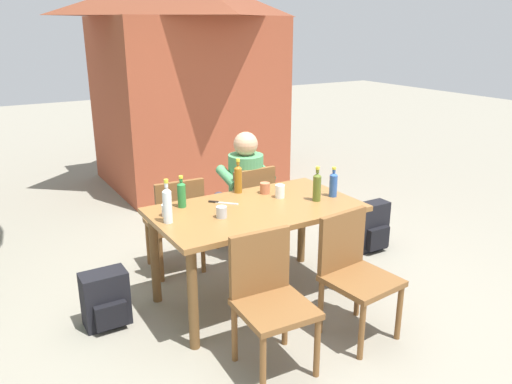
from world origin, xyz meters
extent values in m
plane|color=gray|center=(0.00, 0.00, 0.00)|extent=(24.00, 24.00, 0.00)
cube|color=olive|center=(0.00, 0.00, 0.75)|extent=(1.56, 0.88, 0.04)
cylinder|color=brown|center=(-0.70, -0.36, 0.37)|extent=(0.07, 0.07, 0.73)
cylinder|color=brown|center=(0.70, -0.36, 0.37)|extent=(0.07, 0.07, 0.73)
cylinder|color=brown|center=(-0.70, 0.36, 0.37)|extent=(0.07, 0.07, 0.73)
cylinder|color=brown|center=(0.70, 0.36, 0.37)|extent=(0.07, 0.07, 0.73)
cube|color=brown|center=(0.35, 0.82, 0.43)|extent=(0.45, 0.45, 0.04)
cube|color=brown|center=(0.35, 0.62, 0.66)|extent=(0.42, 0.05, 0.42)
cylinder|color=brown|center=(0.54, 1.01, 0.21)|extent=(0.04, 0.04, 0.41)
cylinder|color=brown|center=(0.16, 1.01, 0.21)|extent=(0.04, 0.04, 0.41)
cylinder|color=brown|center=(0.54, 0.63, 0.21)|extent=(0.04, 0.04, 0.41)
cylinder|color=brown|center=(0.16, 0.63, 0.21)|extent=(0.04, 0.04, 0.41)
cube|color=brown|center=(-0.35, -0.82, 0.43)|extent=(0.46, 0.46, 0.04)
cube|color=brown|center=(-0.34, -0.62, 0.66)|extent=(0.42, 0.06, 0.42)
cylinder|color=brown|center=(-0.55, -1.00, 0.21)|extent=(0.04, 0.04, 0.41)
cylinder|color=brown|center=(-0.17, -1.02, 0.21)|extent=(0.04, 0.04, 0.41)
cylinder|color=brown|center=(-0.53, -0.62, 0.21)|extent=(0.04, 0.04, 0.41)
cylinder|color=brown|center=(-0.15, -0.64, 0.21)|extent=(0.04, 0.04, 0.41)
cube|color=brown|center=(0.35, -0.82, 0.43)|extent=(0.48, 0.48, 0.04)
cube|color=brown|center=(0.33, -0.62, 0.66)|extent=(0.42, 0.08, 0.42)
cylinder|color=brown|center=(0.18, -1.03, 0.21)|extent=(0.04, 0.04, 0.41)
cylinder|color=brown|center=(0.56, -0.99, 0.21)|extent=(0.04, 0.04, 0.41)
cylinder|color=brown|center=(0.14, -0.65, 0.21)|extent=(0.04, 0.04, 0.41)
cylinder|color=brown|center=(0.52, -0.61, 0.21)|extent=(0.04, 0.04, 0.41)
cube|color=brown|center=(-0.35, 0.82, 0.43)|extent=(0.47, 0.47, 0.04)
cube|color=brown|center=(-0.36, 0.62, 0.66)|extent=(0.42, 0.06, 0.42)
cylinder|color=brown|center=(-0.15, 1.00, 0.21)|extent=(0.04, 0.04, 0.41)
cylinder|color=brown|center=(-0.53, 1.02, 0.21)|extent=(0.04, 0.04, 0.41)
cylinder|color=brown|center=(-0.17, 0.62, 0.21)|extent=(0.04, 0.04, 0.41)
cylinder|color=brown|center=(-0.55, 0.64, 0.21)|extent=(0.04, 0.04, 0.41)
cylinder|color=#4C935B|center=(0.35, 0.77, 0.71)|extent=(0.32, 0.32, 0.52)
sphere|color=tan|center=(0.35, 0.77, 1.07)|extent=(0.22, 0.22, 0.22)
cylinder|color=#383847|center=(0.44, 0.97, 0.45)|extent=(0.14, 0.40, 0.14)
cylinder|color=#383847|center=(0.44, 1.17, 0.23)|extent=(0.11, 0.11, 0.45)
cylinder|color=#4C935B|center=(0.54, 0.77, 0.79)|extent=(0.09, 0.31, 0.16)
cylinder|color=#383847|center=(0.26, 0.97, 0.45)|extent=(0.14, 0.40, 0.14)
cylinder|color=#383847|center=(0.26, 1.17, 0.23)|extent=(0.11, 0.11, 0.45)
cylinder|color=#4C935B|center=(0.16, 0.77, 0.79)|extent=(0.09, 0.31, 0.16)
cylinder|color=white|center=(-0.69, 0.04, 0.89)|extent=(0.06, 0.06, 0.23)
cone|color=white|center=(-0.69, 0.04, 1.02)|extent=(0.06, 0.06, 0.03)
cylinder|color=white|center=(-0.69, 0.04, 1.05)|extent=(0.03, 0.03, 0.03)
cylinder|color=yellow|center=(-0.69, 0.04, 1.08)|extent=(0.03, 0.03, 0.03)
cylinder|color=#566623|center=(0.48, -0.12, 0.87)|extent=(0.06, 0.06, 0.20)
cone|color=#566623|center=(0.48, -0.12, 0.99)|extent=(0.06, 0.06, 0.03)
cylinder|color=#566623|center=(0.48, -0.12, 1.02)|extent=(0.03, 0.03, 0.03)
cylinder|color=yellow|center=(0.48, -0.12, 1.04)|extent=(0.03, 0.03, 0.02)
cylinder|color=#287A38|center=(-0.48, 0.29, 0.86)|extent=(0.06, 0.06, 0.18)
cone|color=#287A38|center=(-0.48, 0.29, 0.96)|extent=(0.06, 0.06, 0.02)
cylinder|color=#287A38|center=(-0.48, 0.29, 0.99)|extent=(0.03, 0.03, 0.02)
cylinder|color=yellow|center=(-0.48, 0.29, 1.01)|extent=(0.03, 0.03, 0.02)
cylinder|color=#2D56A3|center=(0.66, -0.10, 0.86)|extent=(0.06, 0.06, 0.18)
cone|color=#2D56A3|center=(0.66, -0.10, 0.96)|extent=(0.06, 0.06, 0.02)
cylinder|color=#2D56A3|center=(0.66, -0.10, 0.99)|extent=(0.03, 0.03, 0.02)
cylinder|color=yellow|center=(0.66, -0.10, 1.01)|extent=(0.03, 0.03, 0.02)
cylinder|color=#996019|center=(0.05, 0.38, 0.88)|extent=(0.06, 0.06, 0.21)
cone|color=#996019|center=(0.05, 0.38, 0.99)|extent=(0.06, 0.06, 0.03)
cylinder|color=#996019|center=(0.05, 0.38, 1.02)|extent=(0.03, 0.03, 0.03)
cylinder|color=yellow|center=(0.05, 0.38, 1.05)|extent=(0.03, 0.03, 0.02)
cylinder|color=#BC6B47|center=(0.23, 0.25, 0.82)|extent=(0.08, 0.08, 0.09)
cylinder|color=white|center=(0.28, 0.09, 0.83)|extent=(0.07, 0.07, 0.11)
cylinder|color=#B2B7BC|center=(-0.32, -0.06, 0.82)|extent=(0.08, 0.08, 0.08)
cylinder|color=silver|center=(-0.65, 0.17, 0.82)|extent=(0.07, 0.07, 0.09)
cube|color=silver|center=(-0.15, 0.18, 0.78)|extent=(0.14, 0.14, 0.01)
cube|color=black|center=(-0.23, 0.26, 0.78)|extent=(0.07, 0.07, 0.01)
cube|color=black|center=(-1.13, 0.24, 0.21)|extent=(0.32, 0.20, 0.41)
cube|color=black|center=(-1.13, 0.11, 0.13)|extent=(0.23, 0.06, 0.18)
cube|color=black|center=(1.43, 0.23, 0.24)|extent=(0.34, 0.16, 0.48)
cube|color=black|center=(1.43, 0.12, 0.15)|extent=(0.24, 0.06, 0.21)
cube|color=#9E472D|center=(0.88, 3.28, 1.09)|extent=(2.15, 1.80, 2.19)
camera|label=1|loc=(-1.86, -3.12, 2.10)|focal=35.78mm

